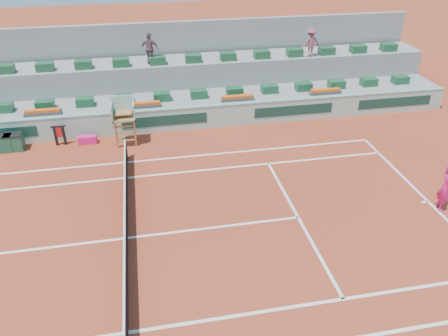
{
  "coord_description": "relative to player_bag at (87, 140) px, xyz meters",
  "views": [
    {
      "loc": [
        1.1,
        -12.52,
        10.19
      ],
      "look_at": [
        4.0,
        2.5,
        1.0
      ],
      "focal_mm": 35.0,
      "sensor_mm": 36.0,
      "label": 1
    }
  ],
  "objects": [
    {
      "name": "player_bag",
      "position": [
        0.0,
        0.0,
        0.0
      ],
      "size": [
        0.9,
        0.4,
        0.4
      ],
      "primitive_type": "cube",
      "color": "#E71E7B",
      "rests_on": "ground"
    },
    {
      "name": "seat_row_lower",
      "position": [
        1.92,
        1.99,
        1.22
      ],
      "size": [
        32.9,
        0.6,
        0.44
      ],
      "color": "#1B512F",
      "rests_on": "seating_tier_lower"
    },
    {
      "name": "drink_cooler_b",
      "position": [
        -3.76,
        -0.11,
        0.22
      ],
      "size": [
        0.64,
        0.56,
        0.84
      ],
      "color": "#1B5238",
      "rests_on": "ground"
    },
    {
      "name": "seating_tier_upper",
      "position": [
        1.92,
        4.49,
        1.1
      ],
      "size": [
        36.0,
        2.4,
        2.6
      ],
      "primitive_type": "cube",
      "color": "gray",
      "rests_on": "ground"
    },
    {
      "name": "towel_rack",
      "position": [
        -1.27,
        0.07,
        0.4
      ],
      "size": [
        0.69,
        0.11,
        1.03
      ],
      "color": "black",
      "rests_on": "ground"
    },
    {
      "name": "seat_row_upper",
      "position": [
        1.92,
        3.89,
        2.62
      ],
      "size": [
        32.9,
        0.6,
        0.44
      ],
      "color": "#1B512F",
      "rests_on": "seating_tier_upper"
    },
    {
      "name": "stadium_back_wall",
      "position": [
        1.92,
        6.09,
        2.0
      ],
      "size": [
        36.0,
        0.4,
        4.4
      ],
      "primitive_type": "cube",
      "color": "gray",
      "rests_on": "ground"
    },
    {
      "name": "ground",
      "position": [
        1.92,
        -7.81,
        -0.2
      ],
      "size": [
        90.0,
        90.0,
        0.0
      ],
      "primitive_type": "plane",
      "color": "#97331D",
      "rests_on": "ground"
    },
    {
      "name": "tennis_net",
      "position": [
        1.92,
        -7.81,
        0.33
      ],
      "size": [
        0.1,
        11.97,
        1.1
      ],
      "color": "black",
      "rests_on": "ground"
    },
    {
      "name": "advertising_hoarding",
      "position": [
        1.95,
        0.69,
        0.43
      ],
      "size": [
        36.0,
        0.34,
        1.26
      ],
      "color": "#9EC7B3",
      "rests_on": "ground"
    },
    {
      "name": "spectator_mid",
      "position": [
        3.56,
        3.99,
        3.26
      ],
      "size": [
        1.09,
        0.75,
        1.73
      ],
      "primitive_type": "imported",
      "rotation": [
        0.0,
        0.0,
        2.78
      ],
      "color": "#754E5F",
      "rests_on": "seating_tier_upper"
    },
    {
      "name": "umpire_chair",
      "position": [
        1.92,
        -0.31,
        1.34
      ],
      "size": [
        1.1,
        0.9,
        2.4
      ],
      "color": "olive",
      "rests_on": "ground"
    },
    {
      "name": "spectator_right",
      "position": [
        12.78,
        3.67,
        3.23
      ],
      "size": [
        1.12,
        0.72,
        1.65
      ],
      "primitive_type": "imported",
      "rotation": [
        0.0,
        0.0,
        3.24
      ],
      "color": "#994C57",
      "rests_on": "seating_tier_upper"
    },
    {
      "name": "drink_cooler_a",
      "position": [
        -3.38,
        -0.03,
        0.22
      ],
      "size": [
        0.82,
        0.71,
        0.84
      ],
      "color": "#1B5238",
      "rests_on": "ground"
    },
    {
      "name": "tennis_player",
      "position": [
        13.98,
        -8.3,
        0.81
      ],
      "size": [
        0.7,
        0.99,
        2.28
      ],
      "color": "#E71E7B",
      "rests_on": "ground"
    },
    {
      "name": "flower_planters",
      "position": [
        0.42,
        1.19,
        1.13
      ],
      "size": [
        26.8,
        0.36,
        0.28
      ],
      "color": "#494949",
      "rests_on": "seating_tier_lower"
    },
    {
      "name": "court_lines",
      "position": [
        1.92,
        -7.81,
        -0.2
      ],
      "size": [
        23.89,
        11.09,
        0.01
      ],
      "color": "white",
      "rests_on": "ground"
    },
    {
      "name": "seating_tier_lower",
      "position": [
        1.92,
        2.89,
        0.4
      ],
      "size": [
        36.0,
        4.0,
        1.2
      ],
      "primitive_type": "cube",
      "color": "gray",
      "rests_on": "ground"
    }
  ]
}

